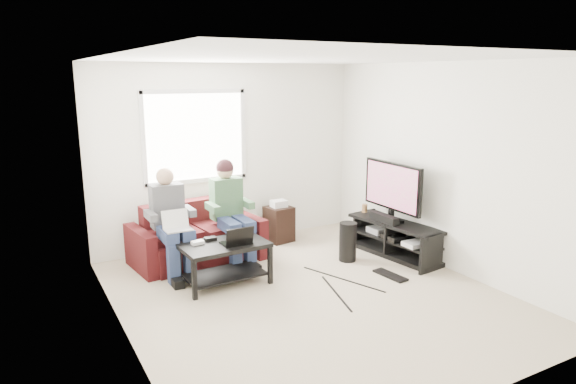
{
  "coord_description": "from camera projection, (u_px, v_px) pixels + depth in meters",
  "views": [
    {
      "loc": [
        -2.83,
        -4.59,
        2.43
      ],
      "look_at": [
        0.06,
        0.6,
        1.07
      ],
      "focal_mm": 32.0,
      "sensor_mm": 36.0,
      "label": 1
    }
  ],
  "objects": [
    {
      "name": "controller_c",
      "position": [
        242.0,
        235.0,
        6.3
      ],
      "size": [
        0.15,
        0.1,
        0.04
      ],
      "primitive_type": "cube",
      "rotation": [
        0.0,
        0.0,
        0.07
      ],
      "color": "gray",
      "rests_on": "coffee_table"
    },
    {
      "name": "floor",
      "position": [
        309.0,
        295.0,
        5.8
      ],
      "size": [
        4.5,
        4.5,
        0.0
      ],
      "primitive_type": "plane",
      "color": "beige",
      "rests_on": "ground"
    },
    {
      "name": "person_left",
      "position": [
        171.0,
        218.0,
        6.33
      ],
      "size": [
        0.4,
        0.7,
        1.31
      ],
      "color": "navy",
      "rests_on": "sofa"
    },
    {
      "name": "person_right",
      "position": [
        230.0,
        205.0,
        6.71
      ],
      "size": [
        0.4,
        0.71,
        1.36
      ],
      "color": "navy",
      "rests_on": "sofa"
    },
    {
      "name": "laptop_black",
      "position": [
        236.0,
        234.0,
        6.0
      ],
      "size": [
        0.37,
        0.29,
        0.24
      ],
      "primitive_type": null,
      "rotation": [
        0.0,
        0.0,
        0.14
      ],
      "color": "black",
      "rests_on": "coffee_table"
    },
    {
      "name": "subwoofer",
      "position": [
        348.0,
        242.0,
        6.84
      ],
      "size": [
        0.23,
        0.23,
        0.52
      ],
      "primitive_type": "cylinder",
      "color": "black",
      "rests_on": "floor"
    },
    {
      "name": "tv",
      "position": [
        392.0,
        188.0,
        6.98
      ],
      "size": [
        0.12,
        1.1,
        0.81
      ],
      "color": "black",
      "rests_on": "tv_stand"
    },
    {
      "name": "window",
      "position": [
        195.0,
        137.0,
        7.1
      ],
      "size": [
        1.48,
        0.04,
        1.28
      ],
      "color": "white",
      "rests_on": "wall_back"
    },
    {
      "name": "soundbar",
      "position": [
        384.0,
        218.0,
        7.01
      ],
      "size": [
        0.12,
        0.5,
        0.1
      ],
      "primitive_type": "cube",
      "color": "black",
      "rests_on": "tv_stand"
    },
    {
      "name": "drink_cup",
      "position": [
        365.0,
        208.0,
        7.49
      ],
      "size": [
        0.08,
        0.08,
        0.12
      ],
      "primitive_type": "cylinder",
      "color": "olive",
      "rests_on": "tv_stand"
    },
    {
      "name": "console_white",
      "position": [
        415.0,
        244.0,
        6.7
      ],
      "size": [
        0.3,
        0.22,
        0.06
      ],
      "primitive_type": "cube",
      "color": "silver",
      "rests_on": "tv_stand"
    },
    {
      "name": "coffee_table",
      "position": [
        224.0,
        254.0,
        6.06
      ],
      "size": [
        1.02,
        0.65,
        0.5
      ],
      "color": "black",
      "rests_on": "floor"
    },
    {
      "name": "sofa",
      "position": [
        196.0,
        239.0,
        6.84
      ],
      "size": [
        1.73,
        0.92,
        0.77
      ],
      "color": "#401010",
      "rests_on": "floor"
    },
    {
      "name": "wall_left",
      "position": [
        119.0,
        205.0,
        4.56
      ],
      "size": [
        0.0,
        4.5,
        4.5
      ],
      "primitive_type": "plane",
      "rotation": [
        1.57,
        0.0,
        1.57
      ],
      "color": "white",
      "rests_on": "floor"
    },
    {
      "name": "end_table",
      "position": [
        279.0,
        223.0,
        7.65
      ],
      "size": [
        0.35,
        0.35,
        0.63
      ],
      "color": "black",
      "rests_on": "floor"
    },
    {
      "name": "console_grey",
      "position": [
        381.0,
        229.0,
        7.29
      ],
      "size": [
        0.34,
        0.26,
        0.08
      ],
      "primitive_type": "cube",
      "color": "gray",
      "rests_on": "tv_stand"
    },
    {
      "name": "console_black",
      "position": [
        398.0,
        236.0,
        6.99
      ],
      "size": [
        0.38,
        0.3,
        0.07
      ],
      "primitive_type": "cube",
      "color": "black",
      "rests_on": "tv_stand"
    },
    {
      "name": "tv_stand",
      "position": [
        395.0,
        240.0,
        7.05
      ],
      "size": [
        0.62,
        1.48,
        0.47
      ],
      "color": "black",
      "rests_on": "floor"
    },
    {
      "name": "wall_back",
      "position": [
        229.0,
        155.0,
        7.42
      ],
      "size": [
        4.5,
        0.0,
        4.5
      ],
      "primitive_type": "plane",
      "rotation": [
        1.57,
        0.0,
        0.0
      ],
      "color": "white",
      "rests_on": "floor"
    },
    {
      "name": "keyboard_floor",
      "position": [
        390.0,
        275.0,
        6.35
      ],
      "size": [
        0.2,
        0.48,
        0.03
      ],
      "primitive_type": "cube",
      "rotation": [
        0.0,
        0.0,
        0.1
      ],
      "color": "black",
      "rests_on": "floor"
    },
    {
      "name": "controller_b",
      "position": [
        210.0,
        239.0,
        6.14
      ],
      "size": [
        0.14,
        0.09,
        0.04
      ],
      "primitive_type": "cube",
      "rotation": [
        0.0,
        0.0,
        -0.0
      ],
      "color": "black",
      "rests_on": "coffee_table"
    },
    {
      "name": "wall_right",
      "position": [
        445.0,
        167.0,
        6.46
      ],
      "size": [
        0.0,
        4.5,
        4.5
      ],
      "primitive_type": "plane",
      "rotation": [
        1.57,
        0.0,
        -1.57
      ],
      "color": "white",
      "rests_on": "floor"
    },
    {
      "name": "laptop_silver",
      "position": [
        177.0,
        225.0,
        6.12
      ],
      "size": [
        0.37,
        0.31,
        0.24
      ],
      "primitive_type": null,
      "rotation": [
        0.0,
        0.0,
        0.33
      ],
      "color": "silver",
      "rests_on": "person_left"
    },
    {
      "name": "wall_front",
      "position": [
        478.0,
        240.0,
        3.59
      ],
      "size": [
        4.5,
        0.0,
        4.5
      ],
      "primitive_type": "plane",
      "rotation": [
        -1.57,
        0.0,
        0.0
      ],
      "color": "white",
      "rests_on": "floor"
    },
    {
      "name": "controller_a",
      "position": [
        198.0,
        242.0,
        6.0
      ],
      "size": [
        0.15,
        0.1,
        0.04
      ],
      "primitive_type": "cube",
      "rotation": [
        0.0,
        0.0,
        0.1
      ],
      "color": "silver",
      "rests_on": "coffee_table"
    },
    {
      "name": "ceiling",
      "position": [
        311.0,
        58.0,
        5.22
      ],
      "size": [
        4.5,
        4.5,
        0.0
      ],
      "primitive_type": "plane",
      "rotation": [
        3.14,
        0.0,
        0.0
      ],
      "color": "white",
      "rests_on": "wall_back"
    }
  ]
}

